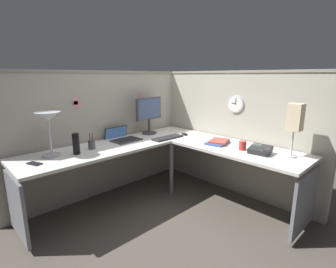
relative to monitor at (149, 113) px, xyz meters
name	(u,v)px	position (x,y,z in m)	size (l,w,h in m)	color
ground_plane	(171,202)	(-0.20, -0.64, -1.02)	(6.80, 6.80, 0.00)	#4C443D
cubicle_wall_back	(104,133)	(-0.57, 0.23, -0.23)	(2.57, 0.12, 1.58)	#A8A393
cubicle_wall_right	(232,132)	(0.67, -0.90, -0.23)	(0.12, 2.37, 1.58)	#A8A393
desk	(165,157)	(-0.35, -0.69, -0.39)	(2.35, 2.15, 0.73)	silver
monitor	(149,113)	(0.00, 0.00, 0.00)	(0.46, 0.20, 0.50)	#38383D
laptop	(122,137)	(-0.46, 0.00, -0.27)	(0.36, 0.39, 0.22)	#38383D
keyboard	(168,138)	(-0.01, -0.38, -0.28)	(0.43, 0.14, 0.02)	#232326
computer_mouse	(184,134)	(0.28, -0.41, -0.28)	(0.06, 0.10, 0.03)	black
desk_lamp_dome	(48,120)	(-1.34, -0.08, 0.07)	(0.24, 0.24, 0.44)	#B7BABF
pen_cup	(92,144)	(-0.93, -0.14, -0.24)	(0.08, 0.08, 0.18)	#4C4C51
cell_phone	(35,164)	(-1.55, -0.22, -0.29)	(0.07, 0.14, 0.01)	black
thermos_flask	(76,144)	(-1.14, -0.20, -0.18)	(0.07, 0.07, 0.22)	black
office_phone	(261,150)	(0.24, -1.51, -0.26)	(0.21, 0.22, 0.11)	#232326
book_stack	(218,142)	(0.25, -0.97, -0.27)	(0.33, 0.27, 0.04)	#335999
desk_lamp_paper	(295,119)	(0.36, -1.76, 0.09)	(0.13, 0.13, 0.53)	#B7BABF
coffee_mug	(243,146)	(0.23, -1.30, -0.25)	(0.08, 0.08, 0.10)	#B2332D
wall_clock	(236,104)	(0.62, -0.96, 0.15)	(0.04, 0.22, 0.22)	#B7BABF
pinned_note_leftmost	(78,104)	(-0.92, 0.18, 0.17)	(0.09, 0.00, 0.08)	pink
pinned_note_middle	(75,101)	(-0.94, 0.18, 0.21)	(0.06, 0.00, 0.08)	pink
pinned_note_rightmost	(140,95)	(0.00, 0.18, 0.23)	(0.07, 0.00, 0.07)	pink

